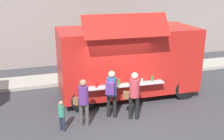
{
  "coord_description": "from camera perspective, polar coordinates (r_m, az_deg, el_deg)",
  "views": [
    {
      "loc": [
        -3.16,
        -8.47,
        4.65
      ],
      "look_at": [
        -0.01,
        1.47,
        1.3
      ],
      "focal_mm": 44.02,
      "sensor_mm": 36.0,
      "label": 1
    }
  ],
  "objects": [
    {
      "name": "curb_strip",
      "position": [
        13.72,
        -16.78,
        -2.45
      ],
      "size": [
        28.0,
        1.6,
        0.15
      ],
      "primitive_type": "cube",
      "color": "#9E998E",
      "rests_on": "ground"
    },
    {
      "name": "food_truck_main",
      "position": [
        11.47,
        3.26,
        2.22
      ],
      "size": [
        5.71,
        3.16,
        3.61
      ],
      "rotation": [
        0.0,
        0.0,
        -0.03
      ],
      "color": "red",
      "rests_on": "ground"
    },
    {
      "name": "customer_mid_with_backpack",
      "position": [
        9.59,
        -0.12,
        -4.12
      ],
      "size": [
        0.48,
        0.57,
        1.75
      ],
      "rotation": [
        0.0,
        0.0,
        1.07
      ],
      "color": "black",
      "rests_on": "ground"
    },
    {
      "name": "customer_rear_waiting",
      "position": [
        9.14,
        -6.01,
        -5.96
      ],
      "size": [
        0.51,
        0.44,
        1.65
      ],
      "rotation": [
        0.0,
        0.0,
        0.94
      ],
      "color": "#494341",
      "rests_on": "ground"
    },
    {
      "name": "child_near_queue",
      "position": [
        9.07,
        -10.43,
        -8.8
      ],
      "size": [
        0.22,
        0.22,
        1.06
      ],
      "rotation": [
        0.0,
        0.0,
        0.63
      ],
      "color": "#1D2537",
      "rests_on": "ground"
    },
    {
      "name": "customer_front_ordering",
      "position": [
        9.55,
        4.55,
        -4.55
      ],
      "size": [
        0.56,
        0.39,
        1.73
      ],
      "rotation": [
        0.0,
        0.0,
        1.18
      ],
      "color": "black",
      "rests_on": "ground"
    },
    {
      "name": "ground_plane",
      "position": [
        10.17,
        2.57,
        -9.43
      ],
      "size": [
        60.0,
        60.0,
        0.0
      ],
      "primitive_type": "plane",
      "color": "#38383D"
    },
    {
      "name": "trash_bin",
      "position": [
        15.58,
        14.48,
        1.65
      ],
      "size": [
        0.6,
        0.6,
        0.92
      ],
      "primitive_type": "cylinder",
      "color": "#2C653A",
      "rests_on": "ground"
    }
  ]
}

